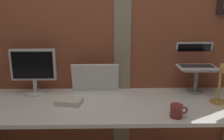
% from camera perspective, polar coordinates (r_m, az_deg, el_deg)
% --- Properties ---
extents(brick_wall_back, '(3.53, 0.16, 2.46)m').
position_cam_1_polar(brick_wall_back, '(2.38, -2.89, 7.97)').
color(brick_wall_back, brown).
rests_on(brick_wall_back, ground_plane).
extents(desk, '(2.34, 0.71, 0.73)m').
position_cam_1_polar(desk, '(2.14, 0.06, -8.76)').
color(desk, white).
rests_on(desk, ground_plane).
extents(monitor, '(0.38, 0.18, 0.40)m').
position_cam_1_polar(monitor, '(2.34, -16.76, 0.45)').
color(monitor, silver).
rests_on(monitor, desk).
extents(laptop_stand, '(0.28, 0.22, 0.23)m').
position_cam_1_polar(laptop_stand, '(2.41, 17.89, -1.25)').
color(laptop_stand, gray).
rests_on(laptop_stand, desk).
extents(laptop, '(0.33, 0.26, 0.21)m').
position_cam_1_polar(laptop, '(2.44, 17.67, 2.17)').
color(laptop, white).
rests_on(laptop, laptop_stand).
extents(whiteboard_panel, '(0.41, 0.09, 0.27)m').
position_cam_1_polar(whiteboard_panel, '(2.32, -3.67, -1.69)').
color(whiteboard_panel, white).
rests_on(whiteboard_panel, desk).
extents(desk_lamp, '(0.12, 0.20, 0.34)m').
position_cam_1_polar(desk_lamp, '(2.18, 23.05, -2.05)').
color(desk_lamp, tan).
rests_on(desk_lamp, desk).
extents(coffee_mug, '(0.13, 0.09, 0.09)m').
position_cam_1_polar(coffee_mug, '(1.93, 13.89, -8.64)').
color(coffee_mug, maroon).
rests_on(coffee_mug, desk).
extents(paper_clutter_stack, '(0.22, 0.18, 0.04)m').
position_cam_1_polar(paper_clutter_stack, '(2.13, -9.31, -6.76)').
color(paper_clutter_stack, silver).
rests_on(paper_clutter_stack, desk).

